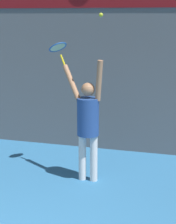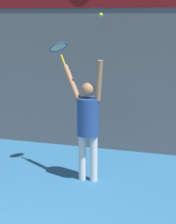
# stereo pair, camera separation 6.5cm
# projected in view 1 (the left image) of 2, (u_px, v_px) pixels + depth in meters

# --- Properties ---
(back_wall) EXTENTS (18.00, 0.10, 5.00)m
(back_wall) POSITION_uv_depth(u_px,v_px,m) (100.00, 31.00, 8.24)
(back_wall) COLOR slate
(back_wall) RESTS_ON ground_plane
(tennis_player) EXTENTS (0.84, 0.51, 2.10)m
(tennis_player) POSITION_uv_depth(u_px,v_px,m) (88.00, 120.00, 6.85)
(tennis_player) COLOR white
(tennis_player) RESTS_ON ground_plane
(tennis_racket) EXTENTS (0.42, 0.43, 0.42)m
(tennis_racket) POSITION_uv_depth(u_px,v_px,m) (58.00, 48.00, 7.10)
(tennis_racket) COLOR yellow
(tennis_ball) EXTENTS (0.06, 0.06, 0.06)m
(tennis_ball) POSITION_uv_depth(u_px,v_px,m) (101.00, 15.00, 6.33)
(tennis_ball) COLOR #CCDB2D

